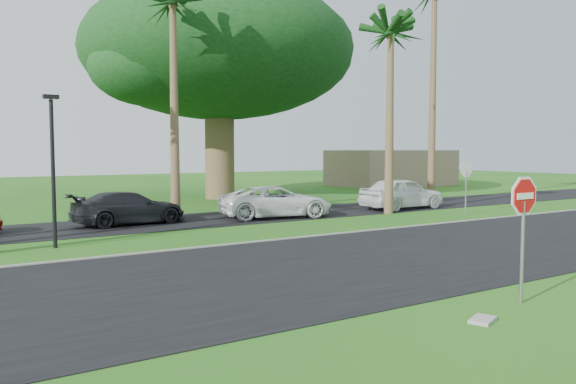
# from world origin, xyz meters

# --- Properties ---
(ground) EXTENTS (120.00, 120.00, 0.00)m
(ground) POSITION_xyz_m (0.00, 0.00, 0.00)
(ground) COLOR #1B5B16
(ground) RESTS_ON ground
(road) EXTENTS (120.00, 8.00, 0.02)m
(road) POSITION_xyz_m (0.00, 2.00, 0.01)
(road) COLOR black
(road) RESTS_ON ground
(parking_strip) EXTENTS (120.00, 5.00, 0.02)m
(parking_strip) POSITION_xyz_m (0.00, 12.50, 0.01)
(parking_strip) COLOR black
(parking_strip) RESTS_ON ground
(curb) EXTENTS (120.00, 0.12, 0.06)m
(curb) POSITION_xyz_m (0.00, 6.05, 0.03)
(curb) COLOR gray
(curb) RESTS_ON ground
(stop_sign_near) EXTENTS (1.05, 0.07, 2.62)m
(stop_sign_near) POSITION_xyz_m (0.50, -3.00, 1.77)
(stop_sign_near) COLOR gray
(stop_sign_near) RESTS_ON ground
(stop_sign_far) EXTENTS (1.05, 0.07, 2.62)m
(stop_sign_far) POSITION_xyz_m (12.00, 8.00, 1.77)
(stop_sign_far) COLOR gray
(stop_sign_far) RESTS_ON ground
(palm_center) EXTENTS (5.00, 5.00, 10.50)m
(palm_center) POSITION_xyz_m (0.00, 14.00, 9.16)
(palm_center) COLOR brown
(palm_center) RESTS_ON ground
(palm_right_near) EXTENTS (5.00, 5.00, 9.50)m
(palm_right_near) POSITION_xyz_m (9.00, 10.00, 8.19)
(palm_right_near) COLOR brown
(palm_right_near) RESTS_ON ground
(canopy_tree) EXTENTS (16.50, 16.50, 13.12)m
(canopy_tree) POSITION_xyz_m (6.00, 22.00, 8.95)
(canopy_tree) COLOR brown
(canopy_tree) RESTS_ON ground
(streetlight_right) EXTENTS (0.45, 0.25, 4.64)m
(streetlight_right) POSITION_xyz_m (-6.00, 8.50, 2.65)
(streetlight_right) COLOR black
(streetlight_right) RESTS_ON ground
(building_far) EXTENTS (10.00, 6.00, 3.00)m
(building_far) POSITION_xyz_m (24.00, 26.00, 1.50)
(building_far) COLOR gray
(building_far) RESTS_ON ground
(car_dark) EXTENTS (4.69, 2.25, 1.32)m
(car_dark) POSITION_xyz_m (-2.48, 12.65, 0.66)
(car_dark) COLOR black
(car_dark) RESTS_ON ground
(car_minivan) EXTENTS (5.35, 3.24, 1.39)m
(car_minivan) POSITION_xyz_m (3.72, 11.50, 0.69)
(car_minivan) COLOR white
(car_minivan) RESTS_ON ground
(car_pickup) EXTENTS (4.72, 1.99, 1.59)m
(car_pickup) POSITION_xyz_m (11.01, 11.22, 0.80)
(car_pickup) COLOR white
(car_pickup) RESTS_ON ground
(utility_slab) EXTENTS (0.64, 0.53, 0.06)m
(utility_slab) POSITION_xyz_m (-1.10, -3.37, 0.03)
(utility_slab) COLOR gray
(utility_slab) RESTS_ON ground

